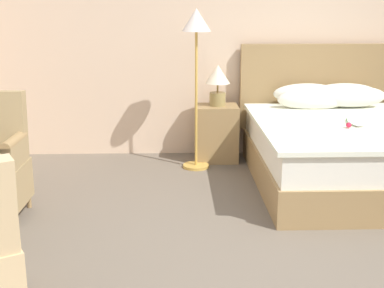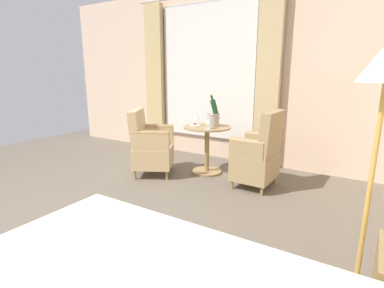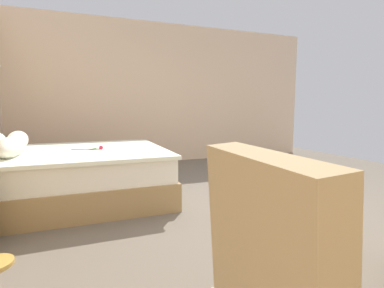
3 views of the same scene
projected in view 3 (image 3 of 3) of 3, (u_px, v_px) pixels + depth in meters
The scene contains 3 objects.
ground_plane at pixel (257, 205), 3.52m from camera, with size 7.86×7.86×0.00m, color #6B6052.
wall_far_side at pixel (172, 94), 6.34m from camera, with size 0.12×6.38×2.85m.
bed at pixel (68, 172), 3.63m from camera, with size 1.83×2.19×1.26m.
Camera 3 is at (-2.89, 1.97, 1.15)m, focal length 28.00 mm.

